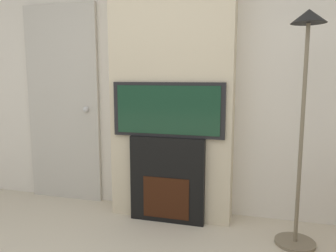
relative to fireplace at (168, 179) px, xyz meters
The scene contains 6 objects.
wall_back 1.01m from the fireplace, 90.00° to the left, with size 6.00×0.06×2.70m.
chimney_breast 0.97m from the fireplace, 90.00° to the left, with size 1.14×0.29×2.70m.
fireplace is the anchor object (origin of this frame).
television 0.65m from the fireplace, 90.00° to the right, with size 1.03×0.07×0.49m.
floor_lamp 1.39m from the fireplace, ahead, with size 0.32×0.32×1.82m.
entry_door 1.42m from the fireplace, 168.02° to the left, with size 0.84×0.09×2.08m.
Camera 1 is at (0.78, -1.10, 1.33)m, focal length 35.00 mm.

